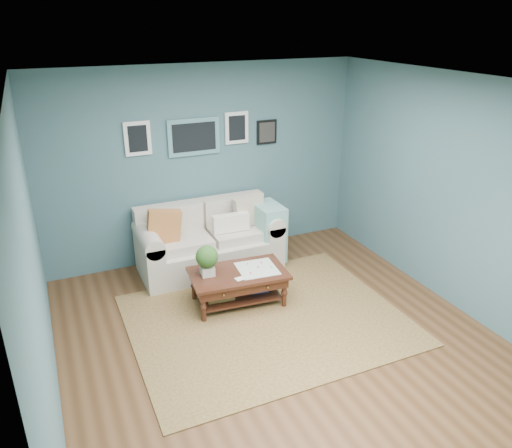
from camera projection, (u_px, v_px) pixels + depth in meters
room_shell at (284, 227)px, 4.85m from camera, size 5.00×5.02×2.70m
area_rug at (267, 320)px, 5.77m from camera, size 3.05×2.44×0.01m
loveseat at (214, 239)px, 6.86m from camera, size 1.95×0.89×1.00m
coffee_table at (233, 278)px, 5.97m from camera, size 1.20×0.77×0.80m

